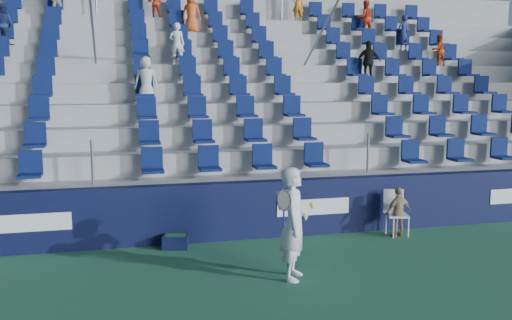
% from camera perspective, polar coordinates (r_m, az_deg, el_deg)
% --- Properties ---
extents(ground, '(70.00, 70.00, 0.00)m').
position_cam_1_polar(ground, '(9.19, 3.00, -13.05)').
color(ground, '#2B6440').
rests_on(ground, ground).
extents(sponsor_wall, '(24.00, 0.32, 1.20)m').
position_cam_1_polar(sponsor_wall, '(11.93, -1.32, -5.03)').
color(sponsor_wall, '#0E1133').
rests_on(sponsor_wall, ground).
extents(grandstand, '(24.00, 8.17, 6.63)m').
position_cam_1_polar(grandstand, '(16.67, -5.13, 4.04)').
color(grandstand, '#A7A7A2').
rests_on(grandstand, ground).
extents(tennis_player, '(0.75, 0.81, 1.89)m').
position_cam_1_polar(tennis_player, '(9.50, 3.81, -6.35)').
color(tennis_player, silver).
rests_on(tennis_player, ground).
extents(line_judge_chair, '(0.52, 0.53, 0.97)m').
position_cam_1_polar(line_judge_chair, '(12.57, 13.76, -4.81)').
color(line_judge_chair, white).
rests_on(line_judge_chair, ground).
extents(line_judge, '(0.66, 0.39, 1.06)m').
position_cam_1_polar(line_judge, '(12.45, 14.08, -5.06)').
color(line_judge, tan).
rests_on(line_judge, ground).
extents(ball_bin, '(0.55, 0.42, 0.28)m').
position_cam_1_polar(ball_bin, '(11.45, -8.06, -8.01)').
color(ball_bin, '#0E1336').
rests_on(ball_bin, ground).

